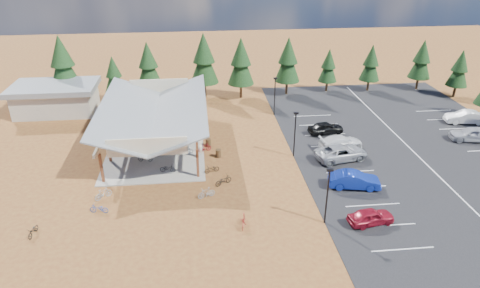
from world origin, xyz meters
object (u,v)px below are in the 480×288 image
bike_11 (244,221)px  car_2 (341,153)px  car_1 (354,180)px  bike_0 (145,158)px  bike_7 (180,119)px  bike_6 (169,128)px  lamp_post_0 (328,192)px  bike_3 (133,114)px  bike_10 (99,209)px  bike_9 (103,194)px  bike_16 (212,169)px  bike_1 (144,143)px  bike_pavilion (154,112)px  bike_2 (129,129)px  lamp_post_2 (275,94)px  trash_bin_1 (208,143)px  car_8 (472,134)px  trash_bin_0 (218,153)px  car_3 (341,142)px  bike_15 (205,148)px  bike_4 (168,168)px  bike_8 (33,231)px  lamp_post_1 (295,131)px  outbuilding (56,98)px  car_4 (326,128)px  car_9 (465,117)px  car_0 (371,217)px  bike_12 (223,180)px  bike_13 (206,193)px

bike_11 → car_2: car_2 is taller
car_1 → bike_0: bearing=81.0°
bike_7 → car_1: (16.81, -17.28, 0.29)m
bike_6 → bike_11: (6.91, -19.47, 0.00)m
lamp_post_0 → bike_3: size_ratio=3.03×
bike_11 → car_1: bearing=34.6°
bike_3 → bike_10: 21.12m
bike_9 → bike_16: (10.07, 3.73, -0.11)m
bike_1 → bike_10: bike_1 is taller
bike_pavilion → bike_2: bike_pavilion is taller
lamp_post_2 → bike_9: (-19.08, -18.34, -2.45)m
trash_bin_1 → car_8: size_ratio=0.18×
bike_9 → bike_10: bearing=140.9°
bike_pavilion → bike_3: size_ratio=11.44×
trash_bin_0 → car_8: bearing=1.8°
bike_0 → car_3: (21.61, 1.05, 0.25)m
bike_1 → bike_7: size_ratio=0.98×
bike_15 → car_3: 15.27m
bike_4 → car_8: (34.90, 3.85, 0.36)m
trash_bin_1 → bike_8: size_ratio=0.57×
bike_9 → bike_7: bearing=-61.3°
bike_pavilion → lamp_post_1: (15.00, -5.00, -0.85)m
bike_11 → car_8: bearing=36.3°
bike_10 → car_3: (24.73, 9.94, 0.33)m
bike_2 → car_3: car_3 is taller
outbuilding → trash_bin_0: outbuilding is taller
bike_8 → bike_16: size_ratio=1.00×
car_1 → trash_bin_0: bearing=69.3°
bike_7 → bike_9: (-6.57, -16.69, -0.03)m
bike_10 → bike_15: bearing=148.7°
bike_3 → car_4: bearing=-91.3°
outbuilding → lamp_post_2: bearing=-7.9°
car_4 → car_9: (18.53, 1.26, 0.08)m
bike_2 → car_0: bearing=-138.6°
trash_bin_1 → car_9: 32.93m
bike_11 → lamp_post_2: bearing=85.0°
bike_3 → lamp_post_2: bearing=-76.1°
bike_12 → trash_bin_1: bearing=-22.6°
bike_12 → car_3: (13.69, 6.40, 0.29)m
bike_8 → car_2: bearing=27.2°
car_1 → car_3: 8.39m
bike_3 → car_1: size_ratio=0.35×
car_4 → car_8: (16.35, -3.74, 0.11)m
lamp_post_0 → bike_9: (-19.08, 5.66, -2.45)m
bike_2 → car_0: (22.29, -20.65, 0.16)m
car_9 → bike_10: bearing=-62.1°
bike_13 → car_4: bearing=108.9°
lamp_post_1 → lamp_post_2: bearing=90.0°
bike_4 → car_0: size_ratio=0.41×
bike_13 → car_8: 32.39m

